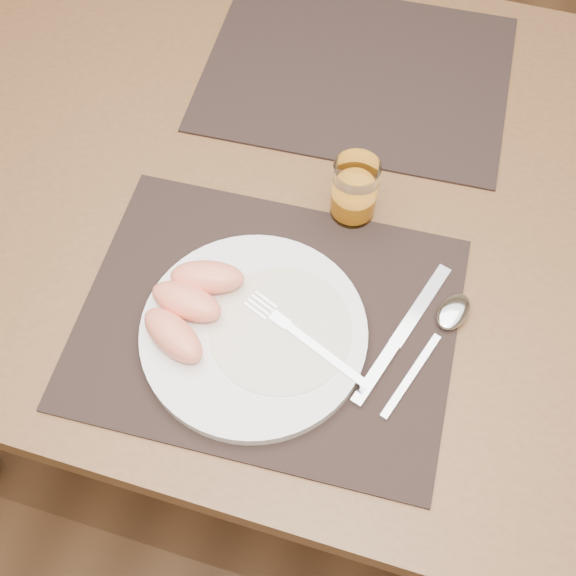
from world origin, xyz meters
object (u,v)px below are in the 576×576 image
Objects in this scene: table at (326,223)px; placemat_far at (357,72)px; knife at (395,344)px; juice_glass at (354,192)px; fork at (295,332)px; placemat_near at (268,321)px; spoon at (447,321)px; plate at (254,333)px.

placemat_far reaches higher than table.
juice_glass reaches higher than knife.
fork is 0.78× the size of knife.
placemat_near is 0.20m from juice_glass.
fork is 0.89× the size of spoon.
fork is (0.02, -0.23, 0.11)m from table.
juice_glass is at bearing 72.99° from placemat_near.
fork is 0.18m from spoon.
spoon is (0.05, 0.05, 0.00)m from knife.
placemat_far is at bearing 89.84° from placemat_near.
spoon is at bearing -40.15° from table.
juice_glass is (-0.15, 0.13, 0.03)m from spoon.
spoon is 2.10× the size of juice_glass.
placemat_far is 0.26m from juice_glass.
knife is at bearing -138.77° from spoon.
spoon reaches higher than placemat_near.
placemat_near is at bearing 160.58° from fork.
table is at bearing 95.25° from fork.
fork is at bearing -84.75° from table.
plate reaches higher than placemat_far.
juice_glass is at bearing 84.76° from fork.
knife is at bearing -70.30° from placemat_far.
placemat_near is at bearing -164.18° from spoon.
placemat_near is at bearing -94.57° from table.
plate is at bearing -107.44° from juice_glass.
placemat_near is 0.22m from spoon.
plate is 0.05m from fork.
placemat_far is 1.67× the size of plate.
spoon is (0.17, 0.07, -0.01)m from fork.
fork is 0.12m from knife.
plate is at bearing -110.65° from placemat_near.
plate is at bearing -91.29° from placemat_far.
knife reaches higher than placemat_near.
table is at bearing 85.43° from placemat_near.
spoon reaches higher than table.
knife is (0.16, 0.04, -0.01)m from plate.
knife is at bearing -61.23° from juice_glass.
fork is 0.20m from juice_glass.
placemat_near is at bearing 69.35° from plate.
spoon is at bearing 15.82° from placemat_near.
table is 7.44× the size of spoon.
table is 0.24m from placemat_near.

